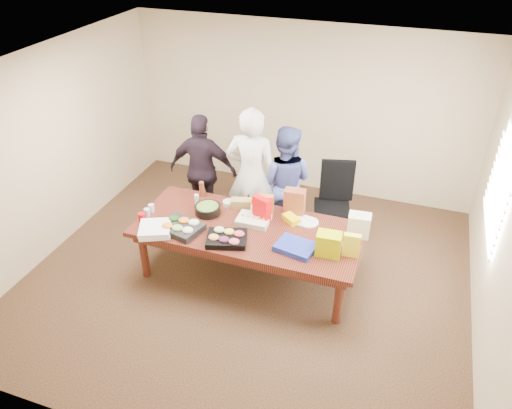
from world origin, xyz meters
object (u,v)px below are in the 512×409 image
at_px(person_right, 284,182).
at_px(salad_bowl, 208,210).
at_px(office_chair, 332,206).
at_px(conference_table, 248,252).
at_px(person_center, 252,176).
at_px(sheet_cake, 253,220).

distance_m(person_right, salad_bowl, 1.21).
relative_size(office_chair, person_right, 0.67).
bearing_deg(person_right, conference_table, 81.10).
xyz_separation_m(office_chair, person_right, (-0.69, -0.04, 0.28)).
bearing_deg(person_center, sheet_cake, 106.93).
bearing_deg(person_right, person_center, 29.08).
bearing_deg(person_right, office_chair, -178.45).
distance_m(office_chair, person_right, 0.74).
bearing_deg(office_chair, person_center, -179.75).
xyz_separation_m(office_chair, sheet_cake, (-0.81, -1.00, 0.23)).
relative_size(conference_table, person_right, 1.68).
bearing_deg(salad_bowl, conference_table, -12.88).
relative_size(conference_table, salad_bowl, 8.42).
height_order(sheet_cake, salad_bowl, salad_bowl).
bearing_deg(salad_bowl, person_center, 64.60).
distance_m(office_chair, salad_bowl, 1.76).
xyz_separation_m(office_chair, salad_bowl, (-1.43, -0.99, 0.25)).
xyz_separation_m(person_right, sheet_cake, (-0.12, -0.96, -0.05)).
bearing_deg(person_center, salad_bowl, 60.32).
bearing_deg(person_right, sheet_cake, 81.51).
height_order(person_center, person_right, person_center).
bearing_deg(sheet_cake, person_center, 109.81).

